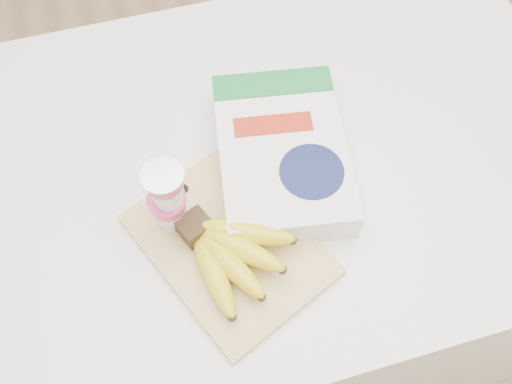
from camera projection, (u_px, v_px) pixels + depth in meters
table at (262, 255)px, 1.39m from camera, size 1.19×0.80×0.90m
cutting_board at (229, 244)px, 0.91m from camera, size 0.33×0.37×0.02m
bananas at (229, 252)px, 0.86m from camera, size 0.18×0.19×0.07m
yogurt_stack at (167, 197)px, 0.85m from camera, size 0.07×0.07×0.15m
cereal_box at (282, 153)px, 0.96m from camera, size 0.26×0.34×0.07m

